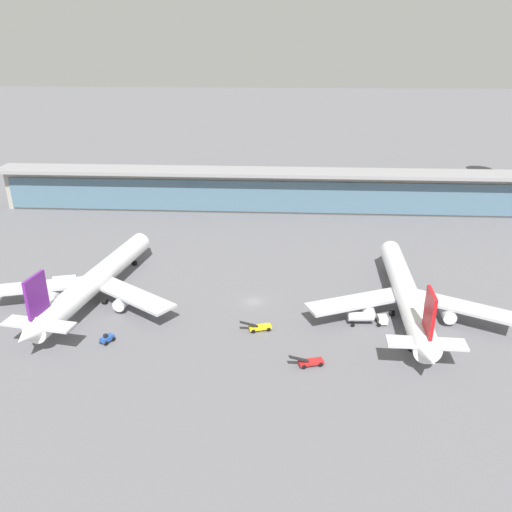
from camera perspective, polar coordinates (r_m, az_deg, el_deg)
name	(u,v)px	position (r m, az deg, el deg)	size (l,w,h in m)	color
ground_plane	(253,302)	(123.56, -0.30, -5.06)	(1200.00, 1200.00, 0.00)	slate
airliner_left_stand	(94,281)	(128.04, -17.39, -2.65)	(45.07, 59.19, 15.80)	white
airliner_centre_stand	(406,294)	(121.16, 16.24, -4.00)	(45.61, 59.31, 15.80)	white
service_truck_near_nose_yellow	(259,327)	(111.62, 0.34, -7.85)	(6.91, 3.23, 2.70)	yellow
service_truck_under_wing_blue	(107,339)	(111.82, -16.11, -8.75)	(2.88, 3.33, 2.05)	#234C9E
service_truck_mid_apron_red	(310,362)	(101.19, 5.96, -11.55)	(6.90, 3.25, 2.70)	#B21E1E
service_truck_by_tail_grey	(421,348)	(109.86, 17.72, -9.61)	(6.87, 3.49, 2.70)	gray
service_truck_on_taxiway_yellow	(69,280)	(138.73, -19.89, -2.48)	(8.89, 4.54, 2.95)	yellow
service_truck_at_far_stand_white	(366,317)	(115.94, 12.00, -6.64)	(8.72, 2.94, 2.95)	silver
terminal_building	(266,189)	(187.72, 1.10, 7.35)	(193.42, 12.80, 15.20)	#9E998E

